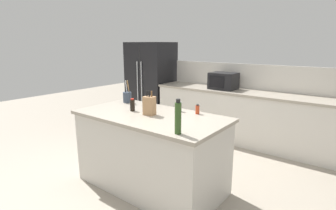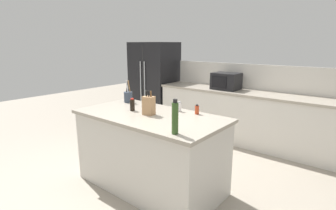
# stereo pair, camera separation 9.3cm
# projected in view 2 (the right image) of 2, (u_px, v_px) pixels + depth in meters

# --- Properties ---
(ground_plane) EXTENTS (14.00, 14.00, 0.00)m
(ground_plane) POSITION_uv_depth(u_px,v_px,m) (151.00, 185.00, 3.35)
(ground_plane) COLOR gray
(back_counter_run) EXTENTS (3.43, 0.66, 0.94)m
(back_counter_run) POSITION_uv_depth(u_px,v_px,m) (246.00, 117.00, 4.72)
(back_counter_run) COLOR beige
(back_counter_run) RESTS_ON ground_plane
(wall_backsplash) EXTENTS (3.39, 0.03, 0.46)m
(wall_backsplash) POSITION_uv_depth(u_px,v_px,m) (255.00, 77.00, 4.80)
(wall_backsplash) COLOR beige
(wall_backsplash) RESTS_ON back_counter_run
(kitchen_island) EXTENTS (1.84, 0.95, 0.94)m
(kitchen_island) POSITION_uv_depth(u_px,v_px,m) (150.00, 151.00, 3.24)
(kitchen_island) COLOR beige
(kitchen_island) RESTS_ON ground_plane
(refrigerator) EXTENTS (1.00, 0.75, 1.80)m
(refrigerator) POSITION_uv_depth(u_px,v_px,m) (154.00, 82.00, 6.04)
(refrigerator) COLOR black
(refrigerator) RESTS_ON ground_plane
(microwave) EXTENTS (0.47, 0.39, 0.30)m
(microwave) POSITION_uv_depth(u_px,v_px,m) (226.00, 81.00, 4.83)
(microwave) COLOR black
(microwave) RESTS_ON back_counter_run
(knife_block) EXTENTS (0.14, 0.12, 0.29)m
(knife_block) POSITION_uv_depth(u_px,v_px,m) (149.00, 105.00, 3.09)
(knife_block) COLOR #A87C54
(knife_block) RESTS_ON kitchen_island
(utensil_crock) EXTENTS (0.12, 0.12, 0.32)m
(utensil_crock) POSITION_uv_depth(u_px,v_px,m) (128.00, 97.00, 3.76)
(utensil_crock) COLOR #333D4C
(utensil_crock) RESTS_ON kitchen_island
(spice_jar_paprika) EXTENTS (0.05, 0.05, 0.12)m
(spice_jar_paprika) POSITION_uv_depth(u_px,v_px,m) (197.00, 110.00, 3.13)
(spice_jar_paprika) COLOR #B73D1E
(spice_jar_paprika) RESTS_ON kitchen_island
(olive_oil_bottle) EXTENTS (0.06, 0.06, 0.33)m
(olive_oil_bottle) POSITION_uv_depth(u_px,v_px,m) (175.00, 118.00, 2.42)
(olive_oil_bottle) COLOR #2D4C1E
(olive_oil_bottle) RESTS_ON kitchen_island
(salt_shaker) EXTENTS (0.05, 0.05, 0.13)m
(salt_shaker) POSITION_uv_depth(u_px,v_px,m) (179.00, 107.00, 3.25)
(salt_shaker) COLOR silver
(salt_shaker) RESTS_ON kitchen_island
(soy_sauce_bottle) EXTENTS (0.06, 0.06, 0.16)m
(soy_sauce_bottle) POSITION_uv_depth(u_px,v_px,m) (132.00, 105.00, 3.28)
(soy_sauce_bottle) COLOR black
(soy_sauce_bottle) RESTS_ON kitchen_island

